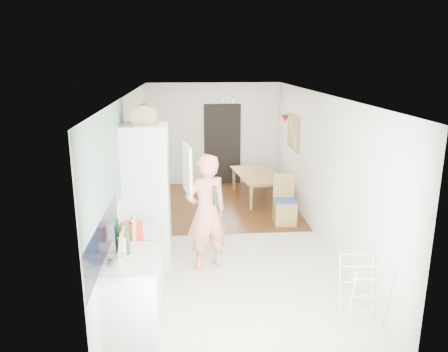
{
  "coord_description": "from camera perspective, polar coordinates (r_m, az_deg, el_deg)",
  "views": [
    {
      "loc": [
        -0.64,
        -7.07,
        3.06
      ],
      "look_at": [
        -0.03,
        0.2,
        1.09
      ],
      "focal_mm": 35.0,
      "sensor_mm": 36.0,
      "label": 1
    }
  ],
  "objects": [
    {
      "name": "held_bottle",
      "position": [
        6.15,
        -1.24,
        -2.6
      ],
      "size": [
        0.06,
        0.06,
        0.28
      ],
      "primitive_type": "cylinder",
      "color": "#1A3B21",
      "rests_on": "person"
    },
    {
      "name": "grey_drape",
      "position": [
        8.36,
        -1.57,
        -3.0
      ],
      "size": [
        0.43,
        0.43,
        0.17
      ],
      "primitive_type": "cube",
      "rotation": [
        0.0,
        0.0,
        -0.11
      ],
      "color": "slate",
      "rests_on": "stool"
    },
    {
      "name": "cooker_top",
      "position": [
        5.73,
        -11.12,
        -7.32
      ],
      "size": [
        0.6,
        0.6,
        0.04
      ],
      "primitive_type": "cube",
      "color": "silver",
      "rests_on": "room_shell"
    },
    {
      "name": "range_cooker",
      "position": [
        5.92,
        -10.89,
        -11.44
      ],
      "size": [
        0.6,
        0.6,
        0.88
      ],
      "primitive_type": "cube",
      "color": "silver",
      "rests_on": "room_shell"
    },
    {
      "name": "doorway_recess",
      "position": [
        10.78,
        -0.21,
        4.12
      ],
      "size": [
        0.9,
        0.04,
        2.0
      ],
      "primitive_type": "cube",
      "color": "black",
      "rests_on": "room_shell"
    },
    {
      "name": "steel_pan",
      "position": [
        4.91,
        -13.68,
        -10.58
      ],
      "size": [
        0.23,
        0.23,
        0.1
      ],
      "primitive_type": "cylinder",
      "rotation": [
        0.0,
        0.0,
        -0.21
      ],
      "color": "silver",
      "rests_on": "worktop"
    },
    {
      "name": "chopping_boards",
      "position": [
        4.92,
        -13.27,
        -8.8
      ],
      "size": [
        0.04,
        0.27,
        0.36
      ],
      "primitive_type": null,
      "rotation": [
        0.0,
        0.0,
        0.01
      ],
      "color": "tan",
      "rests_on": "worktop"
    },
    {
      "name": "bread_bin",
      "position": [
        6.41,
        -10.35,
        7.61
      ],
      "size": [
        0.43,
        0.41,
        0.2
      ],
      "primitive_type": null,
      "rotation": [
        0.0,
        0.0,
        0.18
      ],
      "color": "tan",
      "rests_on": "fridge_housing"
    },
    {
      "name": "pinboard",
      "position": [
        9.36,
        9.06,
        5.67
      ],
      "size": [
        0.03,
        0.9,
        0.7
      ],
      "primitive_type": "cube",
      "color": "tan",
      "rests_on": "room_shell"
    },
    {
      "name": "wood_floor_overlay",
      "position": [
        9.45,
        -0.63,
        -3.72
      ],
      "size": [
        3.2,
        3.3,
        0.01
      ],
      "primitive_type": "cube",
      "color": "brown",
      "rests_on": "room_shell"
    },
    {
      "name": "base_cabinet",
      "position": [
        5.27,
        -11.73,
        -15.17
      ],
      "size": [
        0.6,
        0.9,
        0.86
      ],
      "primitive_type": "cube",
      "color": "silver",
      "rests_on": "room_shell"
    },
    {
      "name": "tile_splashback",
      "position": [
        4.99,
        -15.45,
        -7.95
      ],
      "size": [
        0.02,
        1.9,
        0.5
      ],
      "primitive_type": "cube",
      "color": "black",
      "rests_on": "room_shell"
    },
    {
      "name": "person",
      "position": [
        6.37,
        -2.32,
        -3.42
      ],
      "size": [
        0.88,
        0.73,
        2.07
      ],
      "primitive_type": "imported",
      "rotation": [
        0.0,
        0.0,
        3.5
      ],
      "color": "#F78974",
      "rests_on": "floor"
    },
    {
      "name": "dining_table",
      "position": [
        9.82,
        4.67,
        -1.56
      ],
      "size": [
        0.96,
        1.5,
        0.49
      ],
      "primitive_type": "imported",
      "rotation": [
        0.0,
        0.0,
        1.7
      ],
      "color": "#A38448",
      "rests_on": "floor"
    },
    {
      "name": "sage_wall_panel",
      "position": [
        5.3,
        -14.98,
        1.39
      ],
      "size": [
        0.02,
        3.0,
        1.3
      ],
      "primitive_type": "cube",
      "color": "slate",
      "rests_on": "room_shell"
    },
    {
      "name": "fridge_interior",
      "position": [
        6.47,
        -7.48,
        1.51
      ],
      "size": [
        0.02,
        0.52,
        0.66
      ],
      "primitive_type": "cube",
      "color": "white",
      "rests_on": "room_shell"
    },
    {
      "name": "floor",
      "position": [
        7.73,
        0.37,
        -8.2
      ],
      "size": [
        3.2,
        7.0,
        0.01
      ],
      "primitive_type": "cube",
      "color": "beige",
      "rests_on": "ground"
    },
    {
      "name": "red_casserole",
      "position": [
        5.56,
        -11.98,
        -6.91
      ],
      "size": [
        0.34,
        0.34,
        0.17
      ],
      "primitive_type": "cylinder",
      "rotation": [
        0.0,
        0.0,
        0.23
      ],
      "color": "red",
      "rests_on": "cooker_top"
    },
    {
      "name": "wall_sconce",
      "position": [
        9.95,
        8.0,
        7.43
      ],
      "size": [
        0.18,
        0.18,
        0.16
      ],
      "primitive_type": "cone",
      "color": "maroon",
      "rests_on": "room_shell"
    },
    {
      "name": "drying_rack",
      "position": [
        5.51,
        17.67,
        -14.24
      ],
      "size": [
        0.46,
        0.42,
        0.85
      ],
      "primitive_type": null,
      "rotation": [
        0.0,
        0.0,
        -0.07
      ],
      "color": "silver",
      "rests_on": "floor"
    },
    {
      "name": "bottle_c",
      "position": [
        5.05,
        -13.17,
        -9.0
      ],
      "size": [
        0.09,
        0.09,
        0.22
      ],
      "primitive_type": "cylinder",
      "rotation": [
        0.0,
        0.0,
        0.0
      ],
      "color": "silver",
      "rests_on": "worktop"
    },
    {
      "name": "pepper_mill_front",
      "position": [
        5.42,
        -11.75,
        -7.2
      ],
      "size": [
        0.06,
        0.06,
        0.22
      ],
      "primitive_type": "cylinder",
      "rotation": [
        0.0,
        0.0,
        0.02
      ],
      "color": "tan",
      "rests_on": "worktop"
    },
    {
      "name": "stool",
      "position": [
        8.46,
        -1.73,
        -4.73
      ],
      "size": [
        0.33,
        0.33,
        0.37
      ],
      "primitive_type": null,
      "rotation": [
        0.0,
        0.0,
        -0.19
      ],
      "color": "#A38448",
      "rests_on": "floor"
    },
    {
      "name": "pinboard_frame",
      "position": [
        9.36,
        8.97,
        5.67
      ],
      "size": [
        0.0,
        0.94,
        0.74
      ],
      "primitive_type": "cube",
      "color": "#A38448",
      "rests_on": "room_shell"
    },
    {
      "name": "pepper_mill_back",
      "position": [
        5.48,
        -11.67,
        -6.83
      ],
      "size": [
        0.08,
        0.08,
        0.24
      ],
      "primitive_type": "cylinder",
      "rotation": [
        0.0,
        0.0,
        0.23
      ],
      "color": "tan",
      "rests_on": "worktop"
    },
    {
      "name": "worktop",
      "position": [
        5.05,
        -12.01,
        -10.66
      ],
      "size": [
        0.62,
        0.92,
        0.06
      ],
      "primitive_type": "cube",
      "color": "beige",
      "rests_on": "room_shell"
    },
    {
      "name": "bottle_a",
      "position": [
        5.15,
        -13.64,
        -7.96
      ],
      "size": [
        0.08,
        0.08,
        0.32
      ],
      "primitive_type": "cylinder",
      "rotation": [
        0.0,
        0.0,
        0.09
      ],
      "color": "#1A3B21",
      "rests_on": "worktop"
    },
    {
      "name": "fridge_housing",
      "position": [
        6.62,
        -10.02,
        -2.55
      ],
      "size": [
        0.66,
        0.66,
        2.15
      ],
      "primitive_type": "cube",
      "color": "silver",
      "rests_on": "room_shell"
    },
    {
      "name": "fridge_door",
      "position": [
        6.17,
        -4.82,
        0.92
      ],
      "size": [
        0.14,
        0.56,
        0.7
      ],
      "primitive_type": "cube",
      "rotation": [
        0.0,
        0.0,
        -1.4
      ],
      "color": "silver",
      "rests_on": "room_shell"
    },
    {
      "name": "bottle_b",
      "position": [
        5.07,
        -12.55,
        -8.42
      ],
      "size": [
        0.07,
        0.07,
        0.29
      ],
      "primitive_type": "cylinder",
      "rotation": [
        0.0,
        0.0,
        0.12
      ],
      "color": "#1A3B21",
      "rests_on": "worktop"
    },
    {
      "name": "dining_chair",
      "position": [
        8.31,
        7.99,
        -3.15
      ],
      "size": [
        0.41,
        0.41,
        0.95
      ],
      "primitive_type": null,
      "rotation": [
        0.0,
        0.0,
        -0.04
      ],
      "color": "#A38448",
      "rests_on": "floor"
    },
    {
      "name": "room_shell",
      "position": [
        7.32,
        0.39,
        0.82
      ],
      "size": [
        3.2,
        7.0,
        2.5
      ],
      "primitive_type": null,
      "color": "silver",
      "rests_on": "ground"
    }
  ]
}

